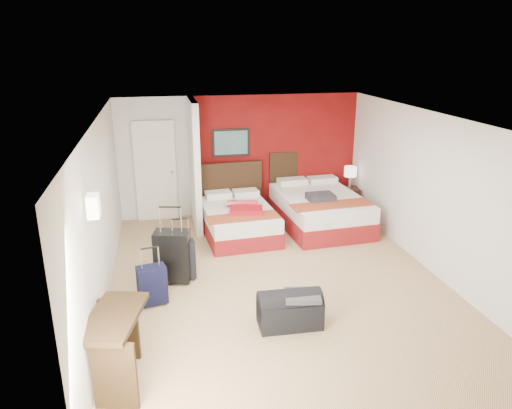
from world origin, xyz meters
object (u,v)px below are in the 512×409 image
object	(u,v)px
desk	(117,349)
red_suitcase_open	(244,207)
duffel_bag	(290,311)
table_lamp	(350,177)
suitcase_black	(173,258)
suitcase_navy	(152,287)
nightstand	(349,200)
suitcase_charcoal	(182,261)
bed_left	(238,221)
bed_right	(320,210)

from	to	relation	value
desk	red_suitcase_open	bearing A→B (deg)	75.43
duffel_bag	table_lamp	bearing A→B (deg)	60.57
red_suitcase_open	desk	size ratio (longest dim) A/B	0.82
red_suitcase_open	suitcase_black	size ratio (longest dim) A/B	1.03
table_lamp	suitcase_navy	xyz separation A→B (m)	(-4.16, -3.06, -0.51)
suitcase_black	desk	distance (m)	2.32
nightstand	suitcase_navy	bearing A→B (deg)	-135.70
nightstand	suitcase_black	world-z (taller)	suitcase_black
suitcase_navy	duffel_bag	size ratio (longest dim) A/B	0.67
duffel_bag	desk	world-z (taller)	desk
table_lamp	suitcase_charcoal	size ratio (longest dim) A/B	0.79
table_lamp	bed_left	bearing A→B (deg)	-163.15
suitcase_black	red_suitcase_open	bearing A→B (deg)	61.80
bed_right	nightstand	world-z (taller)	bed_right
suitcase_black	suitcase_navy	distance (m)	0.71
nightstand	table_lamp	size ratio (longest dim) A/B	1.19
table_lamp	suitcase_black	world-z (taller)	table_lamp
bed_left	suitcase_black	size ratio (longest dim) A/B	2.28
table_lamp	suitcase_charcoal	xyz separation A→B (m)	(-3.70, -2.38, -0.49)
red_suitcase_open	suitcase_navy	xyz separation A→B (m)	(-1.71, -2.19, -0.32)
bed_right	suitcase_black	world-z (taller)	suitcase_black
suitcase_black	nightstand	bearing A→B (deg)	45.97
nightstand	suitcase_charcoal	world-z (taller)	suitcase_charcoal
table_lamp	desk	world-z (taller)	table_lamp
red_suitcase_open	suitcase_charcoal	size ratio (longest dim) A/B	1.38
suitcase_charcoal	desk	bearing A→B (deg)	-112.76
bed_left	red_suitcase_open	distance (m)	0.35
bed_left	duffel_bag	size ratio (longest dim) A/B	2.23
table_lamp	suitcase_black	xyz separation A→B (m)	(-3.84, -2.43, -0.39)
nightstand	suitcase_navy	distance (m)	5.16
red_suitcase_open	nightstand	bearing A→B (deg)	31.54
suitcase_black	desk	world-z (taller)	desk
bed_left	duffel_bag	world-z (taller)	bed_left
bed_right	nightstand	bearing A→B (deg)	31.93
suitcase_charcoal	desk	distance (m)	2.42
suitcase_navy	bed_right	bearing A→B (deg)	24.97
bed_right	duffel_bag	xyz separation A→B (m)	(-1.55, -3.34, -0.12)
bed_right	duffel_bag	distance (m)	3.69
suitcase_black	bed_left	bearing A→B (deg)	65.64
table_lamp	duffel_bag	world-z (taller)	table_lamp
nightstand	desk	world-z (taller)	desk
bed_right	suitcase_charcoal	size ratio (longest dim) A/B	3.63
suitcase_black	suitcase_charcoal	size ratio (longest dim) A/B	1.34
desk	duffel_bag	bearing A→B (deg)	32.20
bed_right	red_suitcase_open	bearing A→B (deg)	-174.97
suitcase_charcoal	suitcase_navy	bearing A→B (deg)	-126.67
bed_right	table_lamp	world-z (taller)	table_lamp
bed_left	suitcase_navy	xyz separation A→B (m)	(-1.61, -2.29, 0.00)
red_suitcase_open	suitcase_charcoal	distance (m)	1.99
suitcase_navy	nightstand	bearing A→B (deg)	24.81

